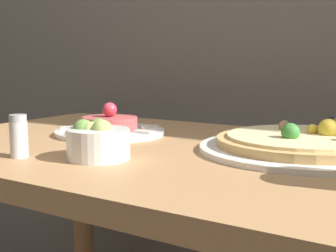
% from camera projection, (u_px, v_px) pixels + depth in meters
% --- Properties ---
extents(dining_table, '(1.13, 0.66, 0.76)m').
position_uv_depth(dining_table, '(183.00, 213.00, 0.88)').
color(dining_table, '#AD7F51').
rests_on(dining_table, ground_plane).
extents(pizza_plate, '(0.37, 0.37, 0.06)m').
position_uv_depth(pizza_plate, '(306.00, 144.00, 0.83)').
color(pizza_plate, white).
rests_on(pizza_plate, dining_table).
extents(tartare_plate, '(0.24, 0.24, 0.07)m').
position_uv_depth(tartare_plate, '(110.00, 128.00, 1.02)').
color(tartare_plate, white).
rests_on(tartare_plate, dining_table).
extents(small_bowl, '(0.10, 0.10, 0.07)m').
position_uv_depth(small_bowl, '(98.00, 141.00, 0.77)').
color(small_bowl, white).
rests_on(small_bowl, dining_table).
extents(salt_shaker, '(0.03, 0.03, 0.07)m').
position_uv_depth(salt_shaker, '(19.00, 136.00, 0.78)').
color(salt_shaker, silver).
rests_on(salt_shaker, dining_table).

